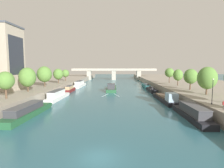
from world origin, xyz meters
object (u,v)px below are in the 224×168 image
(moored_boat_right_lone, at_px, (192,113))
(tree_right_second, at_px, (191,76))
(moored_boat_left_gap_after, at_px, (57,96))
(person_on_quay, at_px, (224,105))
(moored_boat_left_near, at_px, (28,111))
(moored_boat_right_end, at_px, (166,98))
(tree_right_far, at_px, (178,75))
(tree_left_by_lamp, at_px, (44,74))
(tree_right_by_lamp, at_px, (207,78))
(moored_boat_left_far, at_px, (70,89))
(lamppost_right_bank, at_px, (213,90))
(moored_boat_left_end, at_px, (80,84))
(tree_right_third, at_px, (169,73))
(tree_left_distant, at_px, (5,81))
(bridge_far, at_px, (114,73))
(tree_left_third, at_px, (27,77))
(tree_left_past_mid, at_px, (65,73))
(tree_left_nearest, at_px, (58,74))
(moored_boat_right_second, at_px, (146,86))
(moored_boat_right_downstream, at_px, (152,90))
(barge_midriver, at_px, (111,88))

(moored_boat_right_lone, relative_size, tree_right_second, 2.31)
(moored_boat_left_gap_after, height_order, person_on_quay, person_on_quay)
(moored_boat_left_near, bearing_deg, tree_right_second, 27.05)
(moored_boat_right_end, relative_size, tree_right_far, 2.93)
(tree_left_by_lamp, bearing_deg, tree_right_by_lamp, -18.92)
(moored_boat_left_far, height_order, lamppost_right_bank, lamppost_right_bank)
(moored_boat_left_far, bearing_deg, moored_boat_left_end, 88.53)
(tree_right_third, bearing_deg, tree_left_distant, -140.92)
(tree_left_by_lamp, relative_size, tree_right_by_lamp, 1.02)
(moored_boat_left_far, relative_size, bridge_far, 0.18)
(moored_boat_right_end, xyz_separation_m, person_on_quay, (3.34, -19.76, 2.65))
(tree_left_third, distance_m, tree_left_past_mid, 34.62)
(moored_boat_left_end, bearing_deg, tree_left_past_mid, 171.89)
(moored_boat_left_near, relative_size, tree_left_distant, 2.72)
(moored_boat_left_gap_after, relative_size, moored_boat_left_end, 0.97)
(tree_right_by_lamp, height_order, tree_right_third, tree_right_by_lamp)
(moored_boat_left_near, relative_size, moored_boat_left_end, 1.04)
(lamppost_right_bank, xyz_separation_m, bridge_far, (-18.88, 91.65, -0.11))
(tree_right_third, bearing_deg, moored_boat_right_end, -108.33)
(moored_boat_left_far, xyz_separation_m, tree_right_by_lamp, (39.03, -21.72, 5.60))
(tree_left_nearest, height_order, tree_right_far, tree_left_nearest)
(moored_boat_right_second, height_order, tree_left_third, tree_left_third)
(tree_right_far, xyz_separation_m, bridge_far, (-23.67, 60.30, -1.30))
(tree_left_by_lamp, relative_size, tree_right_second, 1.13)
(moored_boat_left_far, distance_m, moored_boat_right_downstream, 30.49)
(moored_boat_right_lone, xyz_separation_m, tree_left_nearest, (-36.86, 38.53, 5.22))
(moored_boat_right_second, distance_m, bridge_far, 48.00)
(tree_right_by_lamp, xyz_separation_m, tree_right_third, (0.16, 30.33, 0.24))
(tree_left_third, distance_m, bridge_far, 79.77)
(tree_left_distant, distance_m, lamppost_right_bank, 40.69)
(tree_left_past_mid, bearing_deg, lamppost_right_bank, -50.54)
(moored_boat_right_end, relative_size, moored_boat_right_downstream, 1.45)
(lamppost_right_bank, bearing_deg, tree_left_nearest, 136.60)
(tree_left_nearest, bearing_deg, moored_boat_right_second, 12.39)
(moored_boat_right_downstream, height_order, tree_right_far, tree_right_far)
(moored_boat_right_downstream, height_order, tree_left_third, tree_left_third)
(moored_boat_right_lone, relative_size, tree_left_by_lamp, 2.05)
(tree_left_past_mid, relative_size, lamppost_right_bank, 1.16)
(moored_boat_left_near, height_order, bridge_far, bridge_far)
(tree_left_by_lamp, bearing_deg, tree_right_far, 5.59)
(barge_midriver, relative_size, moored_boat_right_second, 1.57)
(moored_boat_left_far, xyz_separation_m, moored_boat_right_second, (30.45, 13.43, -0.27))
(moored_boat_left_far, relative_size, lamppost_right_bank, 2.33)
(tree_left_distant, bearing_deg, tree_left_third, 93.26)
(barge_midriver, relative_size, moored_boat_right_end, 1.09)
(moored_boat_left_gap_after, relative_size, person_on_quay, 8.89)
(moored_boat_left_gap_after, bearing_deg, moored_boat_left_far, 91.86)
(moored_boat_right_second, distance_m, tree_right_by_lamp, 36.65)
(tree_right_by_lamp, distance_m, tree_right_far, 20.25)
(moored_boat_right_end, distance_m, tree_right_third, 28.10)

